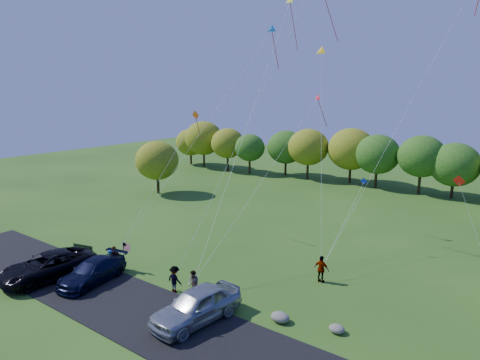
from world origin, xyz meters
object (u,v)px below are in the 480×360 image
Objects in this scene: flyer_d at (321,269)px; park_bench at (84,250)px; flyer_c at (175,279)px; flyer_b at (194,284)px; minivan_silver at (196,305)px; flyer_a at (115,258)px; minivan_dark at (48,266)px; minivan_navy at (92,271)px; trash_barrel at (112,255)px.

park_bench is (-17.60, -7.23, -0.40)m from flyer_d.
flyer_c is at bearing 45.70° from flyer_d.
flyer_d is at bearing 55.41° from flyer_b.
minivan_silver is 10.36m from flyer_a.
flyer_a is (2.35, 3.99, -0.10)m from minivan_dark.
minivan_dark is 12.67m from minivan_silver.
minivan_navy is 16.14m from flyer_d.
minivan_navy is at bearing 32.50° from minivan_dark.
flyer_b is at bearing -51.67° from flyer_a.
flyer_d is at bearing 41.55° from minivan_dark.
minivan_silver is 14.28m from park_bench.
flyer_b is at bearing 50.96° from flyer_d.
minivan_silver is 3.08× the size of park_bench.
flyer_c is 2.24× the size of trash_barrel.
flyer_d is at bearing -25.83° from flyer_a.
flyer_d is (12.90, 9.70, 0.12)m from minivan_navy.
flyer_b reaches higher than minivan_navy.
minivan_dark is 19.52m from flyer_d.
minivan_silver is at bearing -64.90° from flyer_a.
trash_barrel is at bearing 115.29° from minivan_navy.
minivan_navy is 4.23m from trash_barrel.
minivan_silver is 3.27m from flyer_b.
minivan_navy is 2.85× the size of park_bench.
minivan_dark reaches higher than flyer_b.
park_bench is at bearing 126.44° from flyer_a.
flyer_b is 9.56m from trash_barrel.
trash_barrel is at bearing 172.39° from minivan_silver.
minivan_dark is 1.13× the size of minivan_silver.
flyer_b is (7.10, 2.77, 0.03)m from minivan_navy.
minivan_silver reaches higher than minivan_dark.
park_bench is 2.48m from trash_barrel.
flyer_d reaches higher than flyer_b.
minivan_silver is 4.29m from flyer_c.
minivan_dark is 3.48× the size of park_bench.
flyer_c is at bearing -13.43° from park_bench.
minivan_silver is at bearing -21.53° from park_bench.
minivan_dark is 5.02m from trash_barrel.
minivan_navy is at bearing 37.82° from flyer_d.
minivan_silver reaches higher than flyer_b.
flyer_a is 2.19× the size of trash_barrel.
flyer_a is at bearing 96.62° from minivan_navy.
minivan_navy reaches higher than park_bench.
minivan_dark is 3.66× the size of flyer_c.
flyer_d is 16.57m from trash_barrel.
minivan_navy is at bearing -41.23° from park_bench.
flyer_c is (5.64, 2.49, 0.06)m from minivan_navy.
flyer_a is (-0.74, 2.49, 0.04)m from minivan_navy.
minivan_navy is 3.07× the size of flyer_a.
flyer_d reaches higher than minivan_navy.
flyer_b is at bearing -168.64° from flyer_c.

